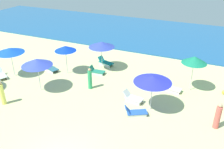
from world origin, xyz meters
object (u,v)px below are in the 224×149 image
lounge_chair_1_0 (172,88)px  lounge_chair_7_0 (1,75)px  lounge_chair_2_0 (97,71)px  lounge_chair_6_0 (51,68)px  umbrella_7 (10,50)px  beachgoer_1 (218,116)px  beachgoer_0 (2,94)px  lounge_chair_0_1 (133,98)px  umbrella_5 (37,62)px  umbrella_6 (65,48)px  beachgoer_2 (90,79)px  beach_ball_0 (224,92)px  umbrella_2 (102,44)px  umbrella_0 (153,79)px  umbrella_1 (195,60)px  lounge_chair_2_1 (105,62)px  lounge_chair_0_0 (135,112)px

lounge_chair_1_0 → lounge_chair_7_0: bearing=111.7°
lounge_chair_2_0 → lounge_chair_6_0: 4.11m
umbrella_7 → beachgoer_1: size_ratio=1.45×
umbrella_7 → beachgoer_0: 4.66m
lounge_chair_1_0 → umbrella_7: bearing=109.2°
lounge_chair_0_1 → umbrella_7: bearing=99.9°
lounge_chair_6_0 → umbrella_5: bearing=-135.9°
umbrella_6 → beachgoer_1: bearing=-12.2°
umbrella_6 → lounge_chair_6_0: (-1.60, -0.16, -2.03)m
lounge_chair_1_0 → beachgoer_2: 6.25m
umbrella_6 → umbrella_7: size_ratio=1.00×
lounge_chair_2_0 → beachgoer_2: (0.71, -2.46, 0.57)m
beachgoer_1 → beach_ball_0: bearing=76.4°
lounge_chair_7_0 → beachgoer_2: beachgoer_2 is taller
umbrella_2 → beachgoer_1: 10.91m
umbrella_0 → umbrella_1: umbrella_1 is taller
lounge_chair_2_1 → lounge_chair_7_0: 9.06m
umbrella_2 → beachgoer_0: size_ratio=1.50×
lounge_chair_2_0 → umbrella_6: 3.27m
lounge_chair_7_0 → lounge_chair_1_0: bearing=-48.7°
lounge_chair_6_0 → beachgoer_1: (13.79, -2.48, 0.55)m
lounge_chair_2_1 → lounge_chair_2_0: bearing=-162.1°
lounge_chair_0_0 → lounge_chair_2_0: (-5.03, 4.39, -0.02)m
lounge_chair_0_1 → umbrella_6: umbrella_6 is taller
beach_ball_0 → umbrella_0: bearing=-137.5°
lounge_chair_0_0 → beachgoer_2: (-4.32, 1.93, 0.56)m
umbrella_0 → umbrella_1: 4.25m
umbrella_6 → lounge_chair_6_0: 2.59m
umbrella_6 → umbrella_7: 4.46m
lounge_chair_0_0 → lounge_chair_2_0: lounge_chair_0_0 is taller
lounge_chair_0_0 → lounge_chair_1_0: (1.52, 4.06, -0.02)m
lounge_chair_0_0 → lounge_chair_7_0: lounge_chair_0_0 is taller
lounge_chair_6_0 → umbrella_7: 3.67m
lounge_chair_2_1 → beach_ball_0: lounge_chair_2_1 is taller
umbrella_2 → lounge_chair_2_1: (-0.12, 0.95, -2.08)m
lounge_chair_0_0 → umbrella_7: bearing=54.2°
umbrella_7 → lounge_chair_7_0: 2.30m
umbrella_0 → umbrella_5: umbrella_5 is taller
umbrella_2 → lounge_chair_2_1: bearing=96.9°
umbrella_0 → lounge_chair_2_0: size_ratio=1.87×
umbrella_6 → umbrella_0: bearing=-16.3°
beachgoer_0 → umbrella_0: bearing=62.8°
umbrella_2 → lounge_chair_6_0: 4.97m
lounge_chair_2_1 → beachgoer_0: bearing=173.0°
lounge_chair_0_0 → umbrella_2: umbrella_2 is taller
lounge_chair_2_0 → lounge_chair_2_1: size_ratio=0.82×
lounge_chair_1_0 → lounge_chair_2_0: lounge_chair_2_0 is taller
umbrella_2 → umbrella_6: (-2.41, -1.92, -0.06)m
umbrella_5 → lounge_chair_7_0: umbrella_5 is taller
lounge_chair_6_0 → umbrella_7: size_ratio=0.63×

